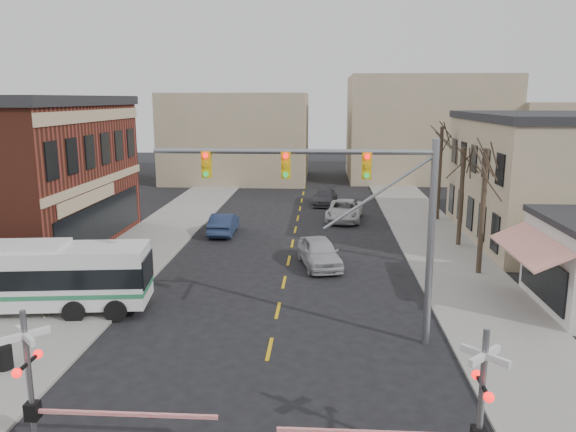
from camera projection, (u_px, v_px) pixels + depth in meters
The scene contains 17 objects.
ground at pixel (264, 374), 19.57m from camera, with size 160.00×160.00×0.00m, color black.
sidewalk_west at pixel (160, 233), 39.67m from camera, with size 5.00×60.00×0.12m, color gray.
sidewalk_east at pixel (432, 238), 38.50m from camera, with size 5.00×60.00×0.12m, color gray.
tree_east_a at pixel (483, 212), 29.92m from camera, with size 0.28×0.28×6.75m.
tree_east_b at pixel (461, 197), 35.81m from camera, with size 0.28×0.28×6.30m.
tree_east_c at pixel (440, 173), 43.52m from camera, with size 0.28×0.28×7.20m.
transit_bus at pixel (13, 276), 24.79m from camera, with size 11.98×3.99×3.03m.
traffic_signal_mast at pixel (355, 198), 21.05m from camera, with size 10.63×0.30×8.00m.
rr_crossing_west at pixel (45, 382), 15.06m from camera, with size 5.60×1.36×4.00m.
rr_crossing_east at pixel (464, 405), 13.95m from camera, with size 5.60×1.36×4.00m.
trash_bin at pixel (4, 358), 19.66m from camera, with size 0.60×0.60×0.82m, color black.
car_a at pixel (319, 252), 31.99m from camera, with size 1.96×4.87×1.66m, color #ABABB0.
car_b at pixel (224, 224), 39.61m from camera, with size 1.59×4.57×1.51m, color #1B2744.
car_c at pixel (344, 210), 44.15m from camera, with size 2.61×5.65×1.57m, color silver.
car_d at pixel (325, 197), 50.66m from camera, with size 1.89×4.66×1.35m, color #49484E.
pedestrian_near at pixel (44, 297), 24.26m from camera, with size 0.65×0.43×1.78m, color #5F554C.
pedestrian_far at pixel (63, 276), 27.06m from camera, with size 0.87×0.68×1.79m, color #303B54.
Camera 1 is at (1.97, -17.92, 9.44)m, focal length 35.00 mm.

